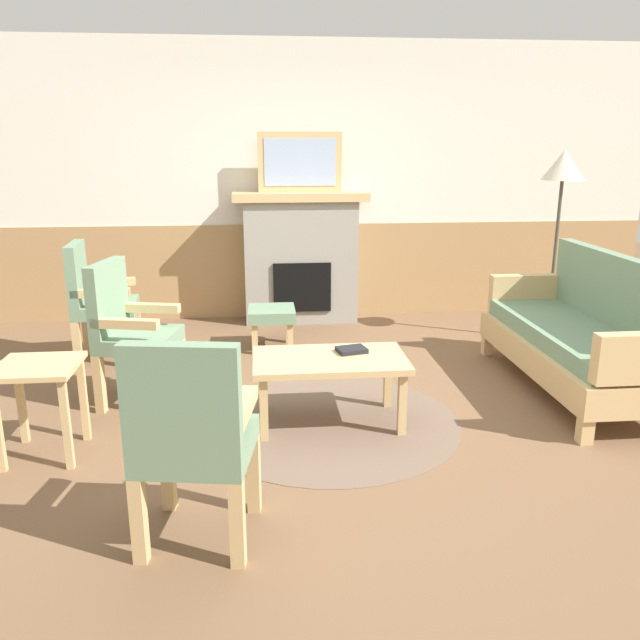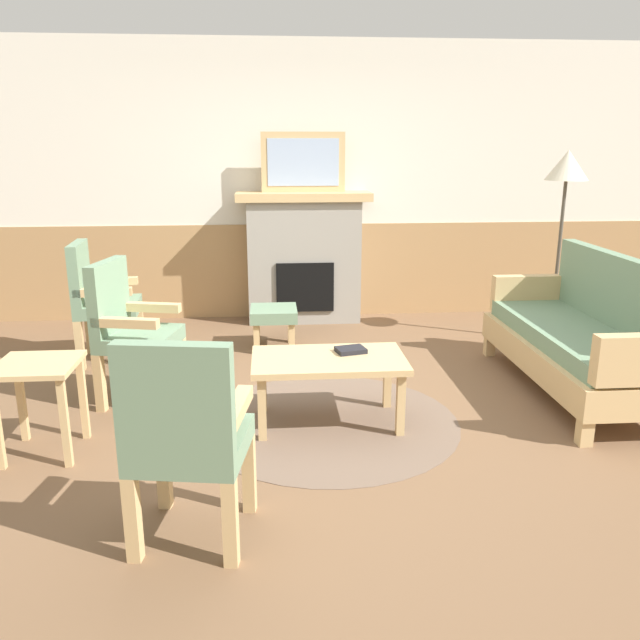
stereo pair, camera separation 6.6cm
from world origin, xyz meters
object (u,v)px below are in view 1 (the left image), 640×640
framed_picture (300,162)px  couch (579,337)px  floor_lamp_by_couch (562,178)px  armchair_front_left (192,434)px  footstool (272,317)px  fireplace (301,256)px  armchair_near_fireplace (96,297)px  coffee_table (330,366)px  side_table (39,384)px  book_on_table (352,350)px  armchair_by_window_left (128,327)px

framed_picture → couch: bearing=-48.3°
couch → floor_lamp_by_couch: floor_lamp_by_couch is taller
armchair_front_left → footstool: bearing=82.0°
fireplace → armchair_near_fireplace: size_ratio=1.33×
couch → armchair_near_fireplace: size_ratio=1.84×
framed_picture → footstool: framed_picture is taller
coffee_table → side_table: size_ratio=1.75×
couch → book_on_table: bearing=-169.6°
book_on_table → footstool: (-0.48, 1.50, -0.17)m
side_table → fireplace: bearing=59.1°
fireplace → armchair_by_window_left: (-1.30, -2.00, -0.11)m
armchair_near_fireplace → floor_lamp_by_couch: 4.03m
book_on_table → armchair_by_window_left: (-1.47, 0.39, 0.08)m
fireplace → side_table: (-1.65, -2.76, -0.22)m
coffee_table → book_on_table: size_ratio=5.29×
armchair_near_fireplace → armchair_by_window_left: (0.42, -0.89, 0.00)m
armchair_by_window_left → side_table: size_ratio=1.78×
footstool → armchair_by_window_left: size_ratio=0.41×
fireplace → armchair_near_fireplace: fireplace is taller
armchair_front_left → couch: bearing=32.5°
footstool → armchair_near_fireplace: size_ratio=0.41×
footstool → armchair_near_fireplace: armchair_near_fireplace is taller
armchair_by_window_left → floor_lamp_by_couch: size_ratio=0.58×
couch → book_on_table: couch is taller
couch → footstool: bearing=151.2°
framed_picture → armchair_front_left: (-0.71, -3.71, -1.02)m
armchair_by_window_left → coffee_table: bearing=-20.0°
fireplace → book_on_table: fireplace is taller
footstool → couch: bearing=-28.8°
floor_lamp_by_couch → fireplace: bearing=158.2°
couch → floor_lamp_by_couch: size_ratio=1.07×
armchair_by_window_left → side_table: armchair_by_window_left is taller
side_table → floor_lamp_by_couch: 4.41m
armchair_front_left → side_table: size_ratio=1.78×
coffee_table → footstool: size_ratio=2.40×
fireplace → armchair_near_fireplace: 2.05m
armchair_by_window_left → floor_lamp_by_couch: 3.79m
book_on_table → floor_lamp_by_couch: bearing=36.7°
footstool → floor_lamp_by_couch: bearing=0.3°
armchair_front_left → framed_picture: bearing=79.1°
couch → book_on_table: size_ratio=9.93×
fireplace → side_table: fireplace is taller
couch → armchair_by_window_left: bearing=178.6°
armchair_near_fireplace → armchair_front_left: 2.79m
couch → footstool: (-2.17, 1.19, -0.11)m
coffee_table → footstool: (-0.33, 1.59, -0.10)m
fireplace → footstool: 1.01m
floor_lamp_by_couch → armchair_near_fireplace: bearing=-176.6°
side_table → armchair_front_left: bearing=-45.3°
couch → footstool: size_ratio=4.50×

